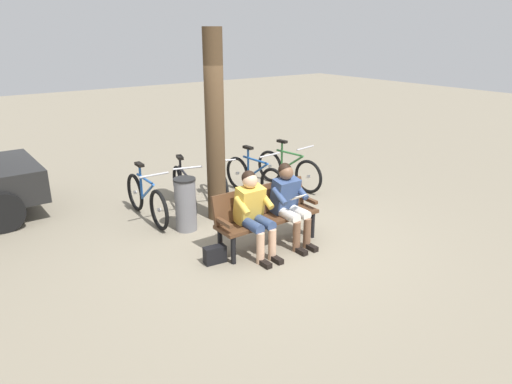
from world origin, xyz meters
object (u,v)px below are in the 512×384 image
object	(u,v)px
person_companion	(254,210)
bicycle_orange	(288,170)
handbag	(215,255)
litter_bin	(186,204)
bench	(265,212)
bicycle_blue	(254,178)
bicycle_silver	(146,199)
bicycle_red	(184,190)
tree_trunk	(215,128)
bicycle_black	(218,182)
person_reading	(289,200)

from	to	relation	value
person_companion	bicycle_orange	distance (m)	3.04
handbag	litter_bin	distance (m)	1.28
bench	bicycle_blue	size ratio (longest dim) A/B	0.95
person_companion	handbag	size ratio (longest dim) A/B	4.00
bench	bicycle_silver	world-z (taller)	bicycle_silver
bicycle_blue	bicycle_red	distance (m)	1.43
tree_trunk	bicycle_blue	world-z (taller)	tree_trunk
litter_bin	bicycle_black	size ratio (longest dim) A/B	0.53
handbag	litter_bin	xyz separation A→B (m)	(-0.22, -1.22, 0.31)
bench	bicycle_red	bearing A→B (deg)	-80.78
bench	person_companion	world-z (taller)	person_companion
bicycle_orange	bicycle_black	size ratio (longest dim) A/B	1.04
person_reading	bench	bearing A→B (deg)	-27.22
bicycle_silver	bicycle_blue	bearing A→B (deg)	88.52
bench	handbag	world-z (taller)	bench
bicycle_blue	bicycle_silver	bearing A→B (deg)	-98.30
bench	bicycle_black	distance (m)	2.01
handbag	litter_bin	size ratio (longest dim) A/B	0.35
bench	bicycle_orange	xyz separation A→B (m)	(-1.97, -1.82, -0.15)
bench	litter_bin	xyz separation A→B (m)	(0.69, -1.14, -0.08)
litter_bin	tree_trunk	bearing A→B (deg)	-167.77
bicycle_red	litter_bin	bearing A→B (deg)	-10.69
person_reading	bicycle_orange	world-z (taller)	person_reading
person_companion	bicycle_blue	xyz separation A→B (m)	(-1.44, -1.96, -0.30)
bench	handbag	distance (m)	0.99
person_reading	handbag	distance (m)	1.35
bench	bicycle_blue	bearing A→B (deg)	-121.78
person_companion	bicycle_red	world-z (taller)	person_companion
bench	bicycle_black	xyz separation A→B (m)	(-0.40, -1.96, -0.15)
handbag	tree_trunk	world-z (taller)	tree_trunk
bench	bicycle_red	world-z (taller)	bicycle_red
bicycle_orange	bicycle_red	distance (m)	2.28
bicycle_blue	person_companion	bearing A→B (deg)	-41.64
handbag	tree_trunk	size ratio (longest dim) A/B	0.10
bench	person_reading	world-z (taller)	person_reading
person_companion	bicycle_silver	world-z (taller)	person_companion
person_reading	bicycle_silver	world-z (taller)	person_reading
bench	handbag	size ratio (longest dim) A/B	5.33
person_reading	bicycle_black	size ratio (longest dim) A/B	0.75
handbag	bicycle_silver	size ratio (longest dim) A/B	0.18
handbag	bicycle_red	xyz separation A→B (m)	(-0.60, -2.01, 0.24)
person_companion	person_reading	bearing A→B (deg)	179.95
bicycle_orange	bicycle_red	size ratio (longest dim) A/B	1.02
bicycle_orange	bicycle_silver	size ratio (longest dim) A/B	0.99
bicycle_blue	bicycle_black	distance (m)	0.73
handbag	bicycle_blue	bearing A→B (deg)	-137.13
handbag	bicycle_silver	world-z (taller)	bicycle_silver
bench	person_reading	bearing A→B (deg)	152.78
bicycle_blue	bicycle_red	size ratio (longest dim) A/B	1.02
handbag	bicycle_red	distance (m)	2.11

